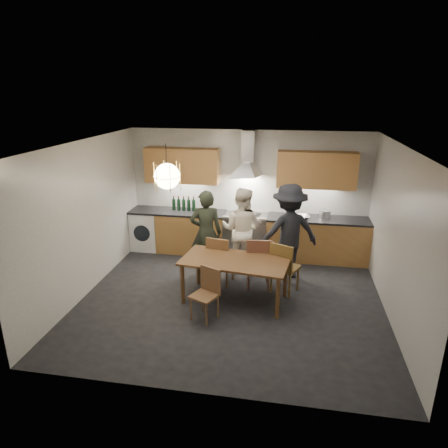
% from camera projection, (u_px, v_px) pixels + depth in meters
% --- Properties ---
extents(ground, '(5.00, 5.00, 0.00)m').
position_uv_depth(ground, '(231.00, 299.00, 6.77)').
color(ground, black).
rests_on(ground, ground).
extents(room_shell, '(5.02, 4.52, 2.61)m').
position_uv_depth(room_shell, '(232.00, 202.00, 6.22)').
color(room_shell, silver).
rests_on(room_shell, ground).
extents(counter_run, '(5.00, 0.62, 0.90)m').
position_uv_depth(counter_run, '(247.00, 235.00, 8.44)').
color(counter_run, '#BF8A49').
rests_on(counter_run, ground).
extents(range_stove, '(0.90, 0.60, 0.92)m').
position_uv_depth(range_stove, '(245.00, 235.00, 8.44)').
color(range_stove, silver).
rests_on(range_stove, ground).
extents(wall_fixtures, '(4.30, 0.54, 1.10)m').
position_uv_depth(wall_fixtures, '(247.00, 167.00, 8.09)').
color(wall_fixtures, tan).
rests_on(wall_fixtures, ground).
extents(pendant_lamp, '(0.43, 0.43, 0.70)m').
position_uv_depth(pendant_lamp, '(167.00, 176.00, 6.16)').
color(pendant_lamp, black).
rests_on(pendant_lamp, ground).
extents(dining_table, '(1.83, 1.09, 0.73)m').
position_uv_depth(dining_table, '(235.00, 264.00, 6.55)').
color(dining_table, brown).
rests_on(dining_table, ground).
extents(chair_back_left, '(0.49, 0.49, 0.93)m').
position_uv_depth(chair_back_left, '(219.00, 258.00, 7.11)').
color(chair_back_left, brown).
rests_on(chair_back_left, ground).
extents(chair_back_mid, '(0.48, 0.48, 0.96)m').
position_uv_depth(chair_back_mid, '(259.00, 260.00, 6.96)').
color(chair_back_mid, brown).
rests_on(chair_back_mid, ground).
extents(chair_back_right, '(0.56, 0.56, 0.94)m').
position_uv_depth(chair_back_right, '(283.00, 265.00, 6.79)').
color(chair_back_right, brown).
rests_on(chair_back_right, ground).
extents(chair_front, '(0.48, 0.48, 0.81)m').
position_uv_depth(chair_front, '(207.00, 290.00, 6.11)').
color(chair_front, brown).
rests_on(chair_front, ground).
extents(person_left, '(0.67, 0.51, 1.64)m').
position_uv_depth(person_left, '(206.00, 233.00, 7.47)').
color(person_left, black).
rests_on(person_left, ground).
extents(person_mid, '(0.89, 0.74, 1.65)m').
position_uv_depth(person_mid, '(241.00, 230.00, 7.65)').
color(person_mid, white).
rests_on(person_mid, ground).
extents(person_right, '(1.32, 1.05, 1.78)m').
position_uv_depth(person_right, '(288.00, 232.00, 7.33)').
color(person_right, black).
rests_on(person_right, ground).
extents(mixing_bowl, '(0.33, 0.33, 0.07)m').
position_uv_depth(mixing_bowl, '(302.00, 217.00, 8.02)').
color(mixing_bowl, silver).
rests_on(mixing_bowl, counter_run).
extents(stock_pot, '(0.24, 0.24, 0.16)m').
position_uv_depth(stock_pot, '(325.00, 214.00, 8.04)').
color(stock_pot, silver).
rests_on(stock_pot, counter_run).
extents(wine_bottles, '(0.51, 0.07, 0.31)m').
position_uv_depth(wine_bottles, '(184.00, 203.00, 8.52)').
color(wine_bottles, black).
rests_on(wine_bottles, counter_run).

